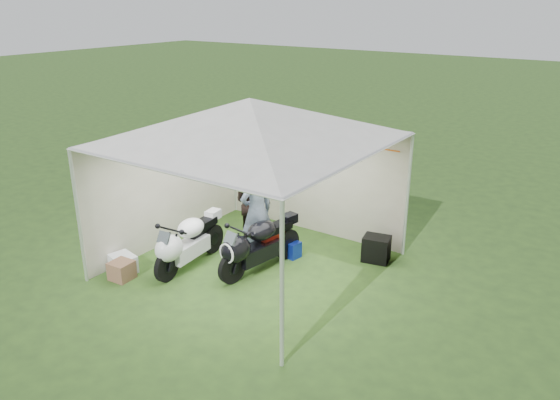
% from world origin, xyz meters
% --- Properties ---
extents(ground, '(80.00, 80.00, 0.00)m').
position_xyz_m(ground, '(0.00, 0.00, 0.00)').
color(ground, '#2C471D').
rests_on(ground, ground).
extents(canopy_tent, '(5.66, 5.66, 3.00)m').
position_xyz_m(canopy_tent, '(-0.00, 0.03, 2.58)').
color(canopy_tent, silver).
rests_on(canopy_tent, ground).
extents(motorcycle_white, '(0.52, 1.84, 0.90)m').
position_xyz_m(motorcycle_white, '(-0.92, -0.69, 0.50)').
color(motorcycle_white, black).
rests_on(motorcycle_white, ground).
extents(motorcycle_black, '(0.60, 1.87, 0.92)m').
position_xyz_m(motorcycle_black, '(0.16, -0.11, 0.52)').
color(motorcycle_black, black).
rests_on(motorcycle_black, ground).
extents(paddock_stand, '(0.44, 0.31, 0.30)m').
position_xyz_m(paddock_stand, '(0.30, 0.73, 0.15)').
color(paddock_stand, '#1430CC').
rests_on(paddock_stand, ground).
extents(person_dark_jacket, '(0.87, 0.70, 1.67)m').
position_xyz_m(person_dark_jacket, '(-0.59, 0.83, 0.83)').
color(person_dark_jacket, black).
rests_on(person_dark_jacket, ground).
extents(person_blue_jacket, '(0.63, 0.78, 1.85)m').
position_xyz_m(person_blue_jacket, '(-0.11, 0.30, 0.92)').
color(person_blue_jacket, slate).
rests_on(person_blue_jacket, ground).
extents(equipment_box, '(0.54, 0.46, 0.47)m').
position_xyz_m(equipment_box, '(1.70, 1.47, 0.23)').
color(equipment_box, black).
rests_on(equipment_box, ground).
extents(crate_0, '(0.52, 0.44, 0.30)m').
position_xyz_m(crate_0, '(-1.75, -1.42, 0.15)').
color(crate_0, silver).
rests_on(crate_0, ground).
extents(crate_1, '(0.38, 0.38, 0.32)m').
position_xyz_m(crate_1, '(-1.56, -1.62, 0.16)').
color(crate_1, brown).
rests_on(crate_1, ground).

